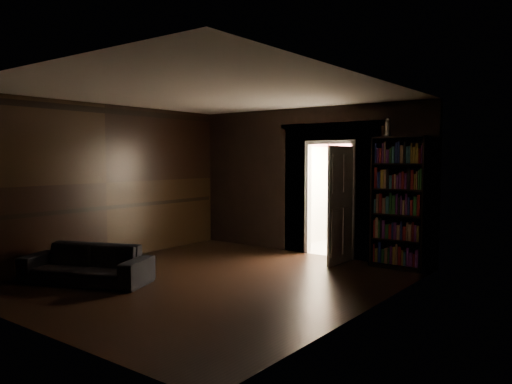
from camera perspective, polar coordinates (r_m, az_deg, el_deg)
ground at (r=7.64m, az=-5.24°, el=-10.07°), size 5.50×5.50×0.00m
room_walls at (r=8.24m, az=-0.33°, el=2.80°), size 5.02×5.61×2.84m
kitchen_alcove at (r=10.39m, az=11.39°, el=0.36°), size 2.20×1.80×2.60m
sofa at (r=7.85m, az=-18.84°, el=-7.17°), size 2.05×1.46×0.73m
bookshelf at (r=8.62m, az=16.05°, el=-1.18°), size 0.95×0.63×2.20m
refrigerator at (r=10.48m, az=12.72°, el=-1.74°), size 0.89×0.84×1.65m
door at (r=8.80m, az=9.65°, el=-1.47°), size 0.06×0.85×2.05m
figurine at (r=8.74m, az=14.79°, el=7.14°), size 0.13×0.13×0.31m
bottles at (r=10.43m, az=12.40°, el=3.48°), size 0.62×0.30×0.26m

